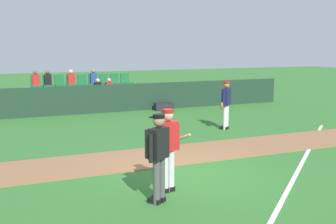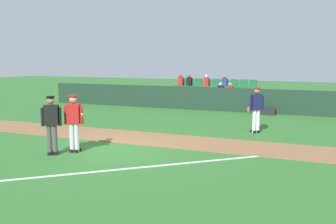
{
  "view_description": "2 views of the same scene",
  "coord_description": "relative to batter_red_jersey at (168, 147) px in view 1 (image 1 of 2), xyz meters",
  "views": [
    {
      "loc": [
        -4.15,
        -8.65,
        3.06
      ],
      "look_at": [
        0.29,
        1.77,
        1.24
      ],
      "focal_mm": 44.65,
      "sensor_mm": 36.0,
      "label": 1
    },
    {
      "loc": [
        6.24,
        -10.35,
        2.85
      ],
      "look_at": [
        1.12,
        1.83,
        1.01
      ],
      "focal_mm": 41.03,
      "sensor_mm": 36.0,
      "label": 2
    }
  ],
  "objects": [
    {
      "name": "foul_line_chalk",
      "position": [
        3.83,
        0.38,
        -0.96
      ],
      "size": [
        8.98,
        8.11,
        0.01
      ],
      "primitive_type": "cube",
      "rotation": [
        0.0,
        0.0,
        0.73
      ],
      "color": "white",
      "rests_on": "ground"
    },
    {
      "name": "umpire_home_plate",
      "position": [
        -0.43,
        -0.5,
        0.03
      ],
      "size": [
        0.53,
        0.46,
        1.76
      ],
      "color": "#4C4C4C",
      "rests_on": "ground"
    },
    {
      "name": "dugout_fence",
      "position": [
        0.83,
        10.81,
        -0.33
      ],
      "size": [
        20.0,
        0.16,
        1.28
      ],
      "primitive_type": "cube",
      "color": "#1E3828",
      "rests_on": "ground"
    },
    {
      "name": "batter_red_jersey",
      "position": [
        0.0,
        0.0,
        0.0
      ],
      "size": [
        0.74,
        0.71,
        1.76
      ],
      "color": "silver",
      "rests_on": "ground"
    },
    {
      "name": "ground_plane",
      "position": [
        0.83,
        0.88,
        -0.97
      ],
      "size": [
        80.0,
        80.0,
        0.0
      ],
      "primitive_type": "plane",
      "color": "#33702D"
    },
    {
      "name": "equipment_bag",
      "position": [
        4.19,
        10.36,
        -0.79
      ],
      "size": [
        0.9,
        0.36,
        0.36
      ],
      "primitive_type": "cube",
      "color": "#232328",
      "rests_on": "ground"
    },
    {
      "name": "runner_navy_jersey",
      "position": [
        4.54,
        5.27,
        -0.01
      ],
      "size": [
        0.6,
        0.47,
        1.76
      ],
      "color": "white",
      "rests_on": "ground"
    },
    {
      "name": "stadium_bleachers",
      "position": [
        0.82,
        12.27,
        -0.46
      ],
      "size": [
        5.55,
        2.1,
        1.9
      ],
      "color": "slate",
      "rests_on": "ground"
    },
    {
      "name": "infield_dirt_path",
      "position": [
        0.83,
        2.64,
        -0.95
      ],
      "size": [
        28.0,
        2.04,
        0.03
      ],
      "primitive_type": "cube",
      "color": "#936642",
      "rests_on": "ground"
    }
  ]
}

